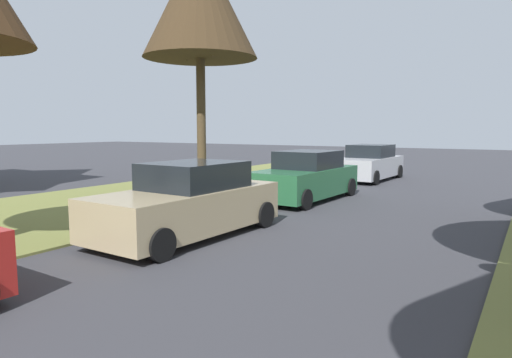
# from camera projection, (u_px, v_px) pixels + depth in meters

# --- Properties ---
(street_tree_left_mid_b) EXTENTS (3.67, 3.67, 8.11)m
(street_tree_left_mid_b) POSITION_uv_depth(u_px,v_px,m) (200.00, 1.00, 14.26)
(street_tree_left_mid_b) COLOR #4D3D27
(street_tree_left_mid_b) RESTS_ON grass_verge_left
(parked_sedan_tan) EXTENTS (2.06, 4.45, 1.57)m
(parked_sedan_tan) POSITION_uv_depth(u_px,v_px,m) (189.00, 202.00, 9.59)
(parked_sedan_tan) COLOR tan
(parked_sedan_tan) RESTS_ON ground
(parked_sedan_green) EXTENTS (2.06, 4.45, 1.57)m
(parked_sedan_green) POSITION_uv_depth(u_px,v_px,m) (306.00, 177.00, 14.53)
(parked_sedan_green) COLOR #28663D
(parked_sedan_green) RESTS_ON ground
(parked_sedan_silver) EXTENTS (2.06, 4.45, 1.57)m
(parked_sedan_silver) POSITION_uv_depth(u_px,v_px,m) (369.00, 164.00, 20.15)
(parked_sedan_silver) COLOR #BCBCC1
(parked_sedan_silver) RESTS_ON ground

